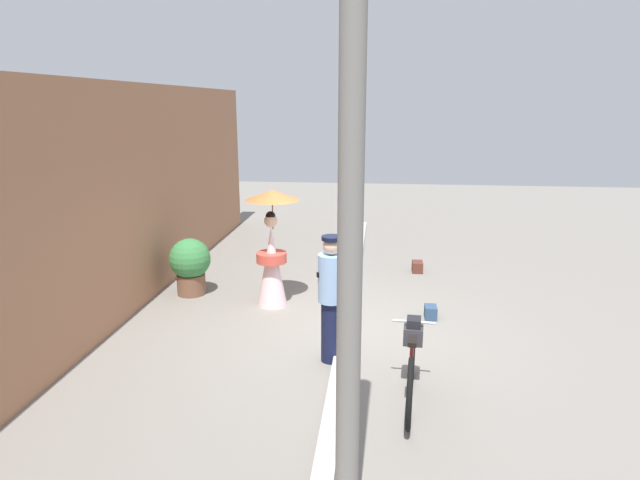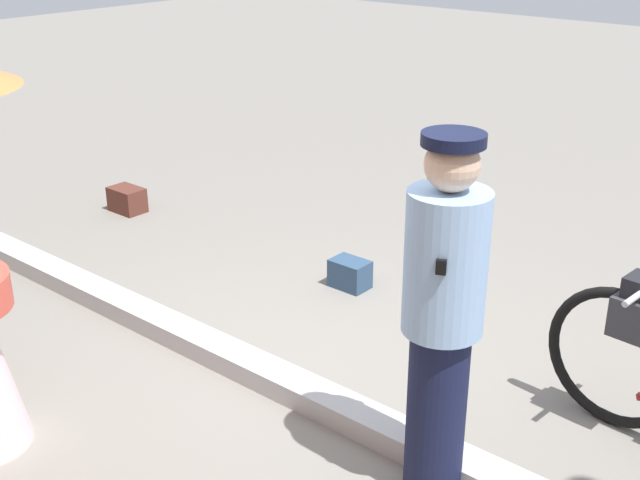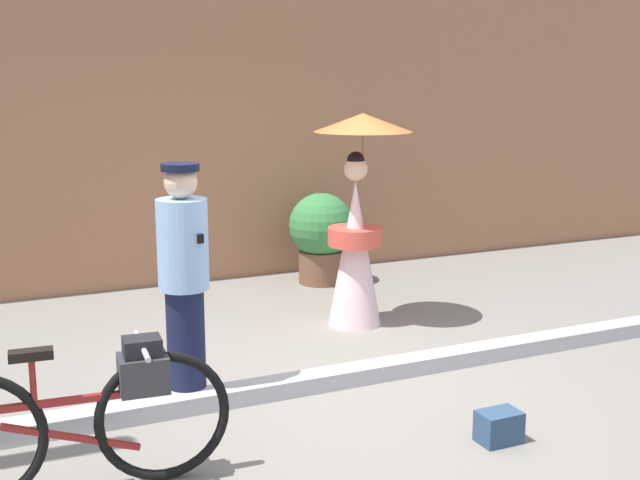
% 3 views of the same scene
% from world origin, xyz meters
% --- Properties ---
extents(ground_plane, '(30.00, 30.00, 0.00)m').
position_xyz_m(ground_plane, '(0.00, 0.00, 0.00)').
color(ground_plane, gray).
extents(sidewalk_curb, '(14.00, 0.20, 0.12)m').
position_xyz_m(sidewalk_curb, '(0.00, 0.00, 0.06)').
color(sidewalk_curb, '#B2B2B7').
rests_on(sidewalk_curb, ground_plane).
extents(person_officer, '(0.34, 0.36, 1.65)m').
position_xyz_m(person_officer, '(-0.87, 0.14, 0.88)').
color(person_officer, '#141938').
rests_on(person_officer, ground_plane).
extents(backpack_on_pavement, '(0.30, 0.20, 0.21)m').
position_xyz_m(backpack_on_pavement, '(3.06, -1.21, 0.11)').
color(backpack_on_pavement, '#592D23').
rests_on(backpack_on_pavement, ground_plane).
extents(backpack_spare, '(0.26, 0.18, 0.20)m').
position_xyz_m(backpack_spare, '(0.70, -1.26, 0.10)').
color(backpack_spare, navy).
rests_on(backpack_spare, ground_plane).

